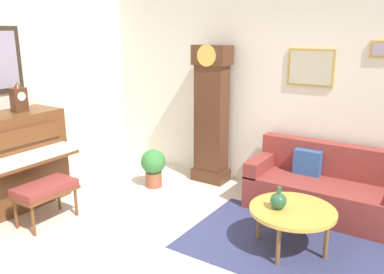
# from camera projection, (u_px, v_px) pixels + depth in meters

# --- Properties ---
(ground_plane) EXTENTS (6.40, 6.00, 0.10)m
(ground_plane) POSITION_uv_depth(u_px,v_px,m) (155.00, 258.00, 4.03)
(ground_plane) COLOR beige
(wall_back) EXTENTS (5.30, 0.13, 2.80)m
(wall_back) POSITION_uv_depth(u_px,v_px,m) (259.00, 89.00, 5.58)
(wall_back) COLOR silver
(wall_back) RESTS_ON ground_plane
(area_rug) EXTENTS (2.10, 1.50, 0.01)m
(area_rug) POSITION_uv_depth(u_px,v_px,m) (286.00, 245.00, 4.18)
(area_rug) COLOR navy
(area_rug) RESTS_ON ground_plane
(piano) EXTENTS (0.87, 1.44, 1.22)m
(piano) POSITION_uv_depth(u_px,v_px,m) (7.00, 162.00, 4.92)
(piano) COLOR brown
(piano) RESTS_ON ground_plane
(piano_bench) EXTENTS (0.42, 0.70, 0.48)m
(piano_bench) POSITION_uv_depth(u_px,v_px,m) (45.00, 190.00, 4.60)
(piano_bench) COLOR brown
(piano_bench) RESTS_ON ground_plane
(grandfather_clock) EXTENTS (0.52, 0.34, 2.03)m
(grandfather_clock) POSITION_uv_depth(u_px,v_px,m) (211.00, 118.00, 5.77)
(grandfather_clock) COLOR #4C2B19
(grandfather_clock) RESTS_ON ground_plane
(couch) EXTENTS (1.90, 0.80, 0.84)m
(couch) POSITION_uv_depth(u_px,v_px,m) (327.00, 189.00, 4.87)
(couch) COLOR maroon
(couch) RESTS_ON ground_plane
(coffee_table) EXTENTS (0.88, 0.88, 0.45)m
(coffee_table) POSITION_uv_depth(u_px,v_px,m) (292.00, 211.00, 4.01)
(coffee_table) COLOR gold
(coffee_table) RESTS_ON ground_plane
(mantel_clock) EXTENTS (0.13, 0.18, 0.38)m
(mantel_clock) POSITION_uv_depth(u_px,v_px,m) (19.00, 98.00, 4.93)
(mantel_clock) COLOR #4C2B19
(mantel_clock) RESTS_ON piano
(green_jug) EXTENTS (0.17, 0.17, 0.24)m
(green_jug) POSITION_uv_depth(u_px,v_px,m) (278.00, 201.00, 3.99)
(green_jug) COLOR #234C33
(green_jug) RESTS_ON coffee_table
(potted_plant) EXTENTS (0.36, 0.36, 0.56)m
(potted_plant) POSITION_uv_depth(u_px,v_px,m) (153.00, 165.00, 5.69)
(potted_plant) COLOR #935138
(potted_plant) RESTS_ON ground_plane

